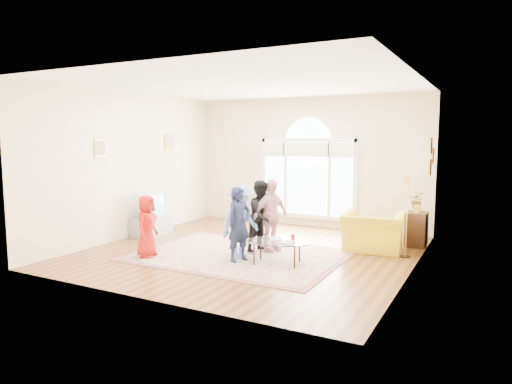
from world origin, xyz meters
The scene contains 18 objects.
ground centered at (0.00, 0.00, 0.00)m, with size 6.00×6.00×0.00m, color #522F17.
room_shell centered at (0.01, 2.83, 1.57)m, with size 6.00×6.00×6.00m.
area_rug centered at (-0.05, -0.37, 0.01)m, with size 3.60×2.60×0.02m, color #C2B798.
rug_border centered at (-0.05, -0.37, 0.01)m, with size 3.80×2.80×0.01m, color #985756.
tv_console centered at (-2.75, 0.30, 0.21)m, with size 0.45×1.00×0.42m, color gray.
television centered at (-2.74, 0.30, 0.70)m, with size 0.16×0.99×0.57m.
coffee_table centered at (0.85, -0.59, 0.40)m, with size 1.24×0.92×0.54m.
armchair centered at (2.08, 1.18, 0.37)m, with size 1.15×1.00×0.75m, color yellow.
side_cabinet centered at (2.78, 1.99, 0.35)m, with size 0.40×0.50×0.70m, color black.
floor_lamp centered at (2.74, 0.98, 1.28)m, with size 0.27×0.27×1.51m.
plant_pedestal centered at (2.70, 2.45, 0.35)m, with size 0.20×0.20×0.70m, color white.
potted_plant centered at (2.70, 2.45, 0.89)m, with size 0.33×0.29×0.37m, color #33722D.
leaning_picture centered at (-1.52, 2.90, 0.00)m, with size 0.80×0.05×0.62m, color tan.
child_red centered at (-1.48, -1.28, 0.59)m, with size 0.56×0.37×1.15m, color #B1170F.
child_navy centered at (0.18, -0.76, 0.69)m, with size 0.49×0.32×1.33m, color #151D39.
child_black centered at (0.21, 0.08, 0.71)m, with size 0.67×0.52×1.38m, color black.
child_pink centered at (0.35, 0.16, 0.72)m, with size 0.82×0.34×1.40m, color #E3A0AD.
child_blue centered at (0.05, -0.50, 0.69)m, with size 0.87×0.50×1.34m, color #5A8DE2.
Camera 1 is at (4.16, -7.65, 2.21)m, focal length 32.00 mm.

